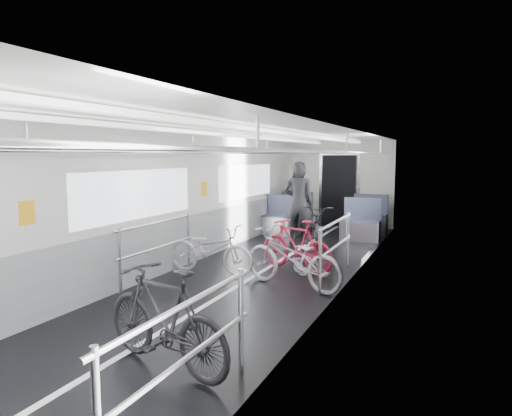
% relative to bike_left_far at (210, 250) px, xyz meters
% --- Properties ---
extents(car_shell, '(3.02, 14.01, 2.41)m').
position_rel_bike_left_far_xyz_m(car_shell, '(0.74, 0.85, 0.70)').
color(car_shell, black).
rests_on(car_shell, ground).
extents(bike_left_far, '(1.62, 0.60, 0.84)m').
position_rel_bike_left_far_xyz_m(bike_left_far, '(0.00, 0.00, 0.00)').
color(bike_left_far, '#B6B6BB').
rests_on(bike_left_far, floor).
extents(bike_right_near, '(1.71, 0.87, 0.99)m').
position_rel_bike_left_far_xyz_m(bike_right_near, '(1.30, -3.18, 0.07)').
color(bike_right_near, black).
rests_on(bike_right_near, floor).
extents(bike_right_mid, '(1.83, 1.05, 0.91)m').
position_rel_bike_left_far_xyz_m(bike_right_mid, '(1.52, -0.21, 0.03)').
color(bike_right_mid, '#B4B3B8').
rests_on(bike_right_mid, floor).
extents(bike_right_far, '(1.57, 0.90, 0.91)m').
position_rel_bike_left_far_xyz_m(bike_right_far, '(1.25, 0.80, 0.03)').
color(bike_right_far, '#B41633').
rests_on(bike_right_far, floor).
extents(bike_aisle, '(1.11, 1.89, 0.94)m').
position_rel_bike_left_far_xyz_m(bike_aisle, '(1.00, 3.00, 0.05)').
color(bike_aisle, black).
rests_on(bike_aisle, floor).
extents(person_standing, '(0.74, 0.55, 1.87)m').
position_rel_bike_left_far_xyz_m(person_standing, '(0.52, 3.10, 0.51)').
color(person_standing, black).
rests_on(person_standing, floor).
extents(person_seated, '(0.93, 0.81, 1.64)m').
position_rel_bike_left_far_xyz_m(person_seated, '(-0.06, 4.80, 0.40)').
color(person_seated, '#322E36').
rests_on(person_seated, floor).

